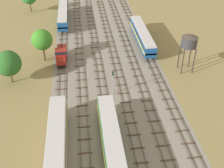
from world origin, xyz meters
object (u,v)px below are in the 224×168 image
(diesel_railcar_right_midfar, at_px, (142,35))
(diesel_railcar_far_left_far, at_px, (63,14))
(signal_post_nearest, at_px, (113,80))
(passenger_coach_far_left_nearest, at_px, (56,148))
(diesel_railcar_centre_left_near, at_px, (112,142))
(water_tower, at_px, (189,42))
(shunter_loco_far_left_mid, at_px, (61,54))

(diesel_railcar_right_midfar, bearing_deg, diesel_railcar_far_left_far, 139.49)
(signal_post_nearest, bearing_deg, passenger_coach_far_left_nearest, -123.63)
(passenger_coach_far_left_nearest, height_order, diesel_railcar_right_midfar, same)
(diesel_railcar_centre_left_near, bearing_deg, signal_post_nearest, 82.35)
(diesel_railcar_centre_left_near, relative_size, diesel_railcar_far_left_far, 1.00)
(diesel_railcar_centre_left_near, relative_size, water_tower, 2.33)
(passenger_coach_far_left_nearest, height_order, diesel_railcar_centre_left_near, same)
(shunter_loco_far_left_mid, distance_m, diesel_railcar_right_midfar, 22.23)
(passenger_coach_far_left_nearest, xyz_separation_m, diesel_railcar_far_left_far, (-0.00, 55.47, -0.02))
(diesel_railcar_centre_left_near, bearing_deg, shunter_loco_far_left_mid, 105.54)
(diesel_railcar_right_midfar, bearing_deg, shunter_loco_far_left_mid, -162.07)
(passenger_coach_far_left_nearest, distance_m, signal_post_nearest, 19.11)
(passenger_coach_far_left_nearest, height_order, diesel_railcar_far_left_far, same)
(shunter_loco_far_left_mid, bearing_deg, signal_post_nearest, -54.23)
(shunter_loco_far_left_mid, distance_m, signal_post_nearest, 18.14)
(shunter_loco_far_left_mid, distance_m, diesel_railcar_far_left_far, 24.91)
(shunter_loco_far_left_mid, xyz_separation_m, water_tower, (28.20, -7.56, 5.25))
(diesel_railcar_right_midfar, bearing_deg, diesel_railcar_centre_left_near, -108.80)
(diesel_railcar_centre_left_near, relative_size, signal_post_nearest, 3.70)
(passenger_coach_far_left_nearest, relative_size, diesel_railcar_far_left_far, 1.07)
(diesel_railcar_centre_left_near, relative_size, diesel_railcar_right_midfar, 1.00)
(passenger_coach_far_left_nearest, relative_size, signal_post_nearest, 3.98)
(diesel_railcar_centre_left_near, bearing_deg, diesel_railcar_right_midfar, 71.20)
(water_tower, relative_size, signal_post_nearest, 1.59)
(water_tower, height_order, signal_post_nearest, water_tower)
(water_tower, bearing_deg, diesel_railcar_centre_left_near, -130.83)
(diesel_railcar_right_midfar, relative_size, water_tower, 2.33)
(shunter_loco_far_left_mid, height_order, water_tower, water_tower)
(passenger_coach_far_left_nearest, xyz_separation_m, diesel_railcar_centre_left_near, (8.46, 0.15, -0.02))
(signal_post_nearest, bearing_deg, shunter_loco_far_left_mid, 125.77)
(diesel_railcar_centre_left_near, bearing_deg, passenger_coach_far_left_nearest, -178.98)
(diesel_railcar_right_midfar, height_order, water_tower, water_tower)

